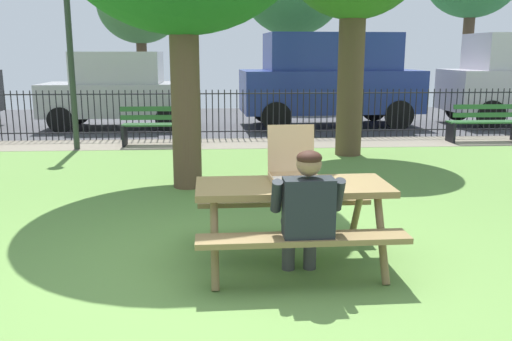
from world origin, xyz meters
name	(u,v)px	position (x,y,z in m)	size (l,w,h in m)	color
ground	(229,211)	(0.00, 1.87, -0.01)	(28.00, 11.74, 0.02)	#648E43
cobblestone_walkway	(225,144)	(0.00, 7.04, 0.00)	(28.00, 1.40, 0.01)	gray
street_asphalt	(224,120)	(0.00, 11.24, -0.01)	(28.00, 6.99, 0.01)	#424247
picnic_table_foreground	(292,202)	(0.57, 0.08, 0.60)	(1.83, 1.52, 0.79)	olive
pizza_box_open	(294,167)	(0.59, 0.24, 0.89)	(0.49, 0.52, 0.51)	tan
adult_at_table	(306,211)	(0.62, -0.43, 0.66)	(0.61, 0.60, 1.19)	#3E3E3E
iron_fence_streetside	(225,114)	(0.00, 7.74, 0.58)	(20.34, 0.03, 1.13)	black
park_bench_center	(160,126)	(-1.40, 6.90, 0.42)	(1.60, 0.47, 0.85)	#2F5E30
park_bench_right	(485,123)	(5.78, 6.90, 0.42)	(1.60, 0.46, 0.85)	#2E6432
lamp_post_walkway	(69,28)	(-3.07, 6.52, 2.44)	(0.28, 0.28, 3.99)	#2D382D
parked_car_center	(119,90)	(-2.73, 9.76, 1.01)	(3.90, 1.83, 1.98)	#BAB6B8
parked_car_right	(330,77)	(2.84, 9.76, 1.31)	(4.80, 2.29, 2.46)	navy
far_tree_midleft	(140,6)	(-2.92, 15.63, 3.58)	(3.00, 3.00, 4.97)	brown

